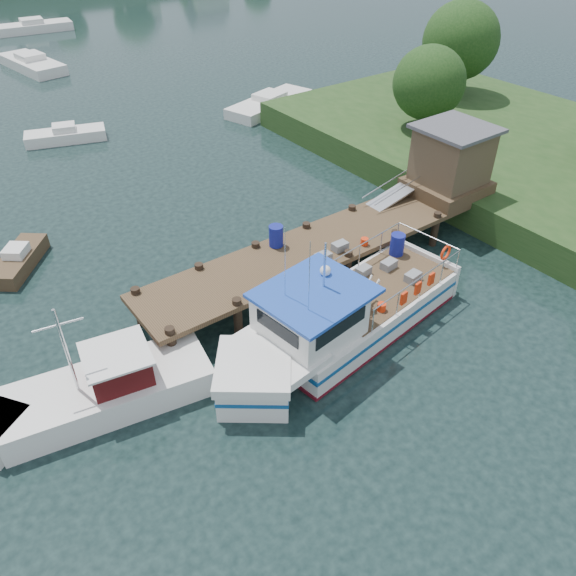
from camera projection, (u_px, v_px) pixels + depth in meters
ground_plane at (286, 287)px, 22.04m from camera, size 160.00×160.00×0.00m
near_shore at (563, 144)px, 28.39m from camera, size 16.00×30.00×7.76m
dock at (409, 190)px, 23.81m from camera, size 16.60×3.00×4.78m
lobster_boat at (336, 320)px, 18.98m from camera, size 10.82×4.29×5.14m
work_boat at (95, 392)px, 16.77m from camera, size 7.55×3.35×3.95m
moored_rowboat at (19, 260)px, 22.94m from camera, size 3.01×3.33×0.98m
moored_far at (33, 27)px, 56.65m from camera, size 7.70×3.35×1.27m
moored_b at (66, 135)px, 33.74m from camera, size 4.87×2.89×1.02m
moored_c at (270, 103)px, 38.30m from camera, size 7.23×4.22×1.08m
moored_d at (32, 63)px, 45.93m from camera, size 3.62×7.72×1.26m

